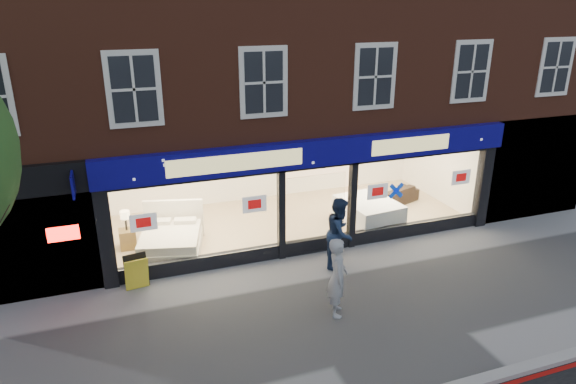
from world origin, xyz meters
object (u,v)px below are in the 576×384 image
pedestrian_blue (340,233)px  pedestrian_grey (337,277)px  a_board (137,272)px  mattress_stack (368,212)px  display_bed (171,239)px  sofa (391,195)px

pedestrian_blue → pedestrian_grey: bearing=-168.4°
pedestrian_blue → a_board: bearing=121.5°
mattress_stack → pedestrian_grey: size_ratio=1.11×
a_board → pedestrian_blue: size_ratio=0.46×
display_bed → sofa: bearing=21.7°
pedestrian_blue → display_bed: bearing=99.6°
a_board → pedestrian_blue: pedestrian_blue is taller
sofa → pedestrian_grey: 6.90m
display_bed → mattress_stack: bearing=12.1°
a_board → pedestrian_blue: bearing=-14.4°
mattress_stack → a_board: size_ratio=2.36×
sofa → pedestrian_grey: bearing=31.3°
a_board → display_bed: bearing=49.4°
sofa → a_board: (-8.60, -2.63, 0.04)m
pedestrian_grey → mattress_stack: bearing=-15.7°
pedestrian_grey → pedestrian_blue: (1.00, 2.03, 0.03)m
mattress_stack → pedestrian_blue: (-1.93, -2.00, 0.48)m
display_bed → pedestrian_blue: 4.69m
mattress_stack → pedestrian_blue: 2.82m
a_board → pedestrian_grey: 4.92m
sofa → a_board: size_ratio=2.33×
mattress_stack → pedestrian_grey: 5.00m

